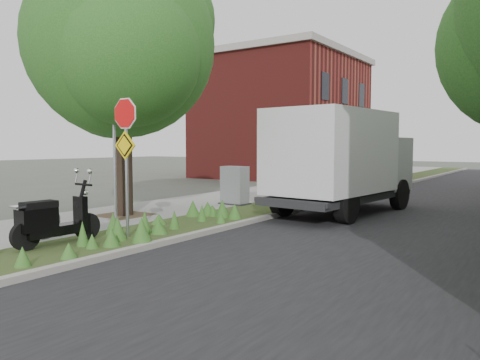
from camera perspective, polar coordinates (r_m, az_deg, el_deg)
The scene contains 13 objects.
ground at distance 9.48m, azimuth -10.49°, elevation -9.05°, with size 120.00×120.00×0.00m, color #4C5147.
sidewalk_near at distance 19.84m, azimuth 1.34°, elevation -1.85°, with size 3.50×60.00×0.12m, color gray.
verge at distance 18.49m, azimuth 8.50°, elevation -2.35°, with size 2.00×60.00×0.12m, color #364A1F.
kerb_near at distance 18.07m, azimuth 11.35°, elevation -2.52°, with size 0.20×60.00×0.13m, color #9E9991.
road at distance 17.02m, azimuth 22.26°, elevation -3.37°, with size 7.00×60.00×0.01m, color black.
street_tree_main at distance 14.41m, azimuth -14.30°, elevation 14.65°, with size 6.21×5.54×7.66m.
bare_post at distance 12.81m, azimuth -15.06°, elevation 3.88°, with size 0.08×0.08×4.00m.
bike_hoop at distance 11.10m, azimuth -22.70°, elevation -4.75°, with size 0.06×0.78×0.77m.
sign_assembly at distance 10.65m, azimuth -13.78°, elevation 4.97°, with size 0.94×0.08×3.22m.
brick_building at distance 32.78m, azimuth 5.20°, elevation 7.81°, with size 9.40×10.40×8.30m.
scooter_near at distance 10.27m, azimuth -22.38°, elevation -5.01°, with size 0.47×1.97×0.94m.
box_truck at distance 15.09m, azimuth 12.20°, elevation 2.71°, with size 2.93×6.26×2.75m.
utility_cabinet at distance 16.28m, azimuth -0.65°, elevation -0.74°, with size 1.02×0.71×1.32m.
Camera 1 is at (6.55, -6.51, 2.17)m, focal length 35.00 mm.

